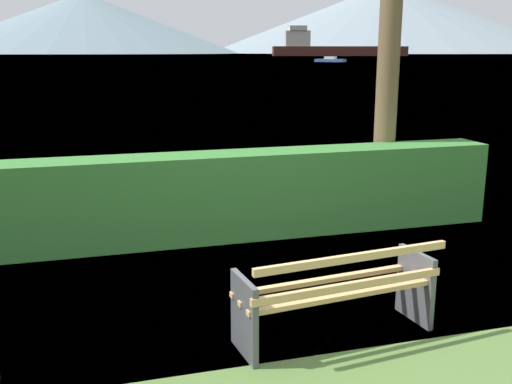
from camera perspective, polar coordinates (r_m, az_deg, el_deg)
ground_plane at (r=5.45m, az=7.46°, el=-13.57°), size 1400.00×1400.00×0.00m
water_surface at (r=314.15m, az=-15.97°, el=12.62°), size 620.00×620.00×0.00m
park_bench at (r=5.22m, az=7.94°, el=-9.65°), size 1.85×0.76×0.87m
hedge_row at (r=7.95m, az=-1.03°, el=-0.24°), size 7.11×0.64×1.16m
cargo_ship_large at (r=281.17m, az=7.14°, el=13.74°), size 62.41×22.31×13.43m
fishing_boat_near at (r=133.69m, az=7.24°, el=12.60°), size 6.42×6.35×1.19m
distant_hills at (r=565.29m, az=-15.07°, el=16.32°), size 926.65×377.16×78.71m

